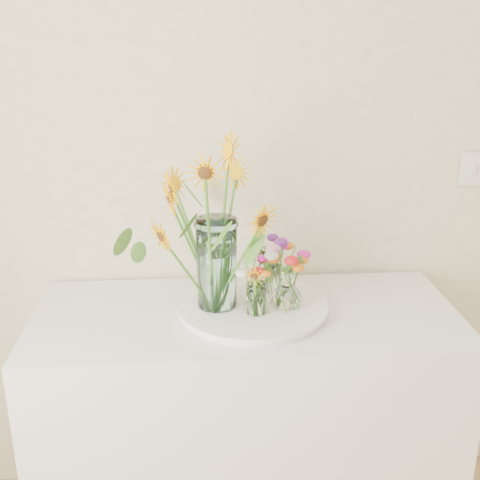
{
  "coord_description": "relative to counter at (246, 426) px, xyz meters",
  "views": [
    {
      "loc": [
        -0.6,
        0.15,
        1.79
      ],
      "look_at": [
        -0.47,
        1.9,
        1.16
      ],
      "focal_mm": 45.0,
      "sensor_mm": 36.0,
      "label": 1
    }
  ],
  "objects": [
    {
      "name": "counter",
      "position": [
        0.0,
        0.0,
        0.0
      ],
      "size": [
        1.4,
        0.6,
        0.9
      ],
      "primitive_type": "cube",
      "color": "white",
      "rests_on": "ground_plane"
    },
    {
      "name": "mason_jar",
      "position": [
        -0.09,
        -0.0,
        0.63
      ],
      "size": [
        0.14,
        0.14,
        0.3
      ],
      "primitive_type": "cylinder",
      "rotation": [
        0.0,
        0.0,
        0.11
      ],
      "color": "#B6EBED",
      "rests_on": "tray"
    },
    {
      "name": "wildflower_posy_b",
      "position": [
        0.13,
        -0.03,
        0.59
      ],
      "size": [
        0.22,
        0.22,
        0.22
      ],
      "primitive_type": null,
      "color": "#CF6212",
      "rests_on": "tray"
    },
    {
      "name": "small_vase_a",
      "position": [
        0.03,
        -0.07,
        0.53
      ],
      "size": [
        0.08,
        0.08,
        0.11
      ],
      "primitive_type": "cylinder",
      "rotation": [
        0.0,
        0.0,
        0.32
      ],
      "color": "white",
      "rests_on": "tray"
    },
    {
      "name": "wildflower_posy_a",
      "position": [
        0.03,
        -0.07,
        0.57
      ],
      "size": [
        0.18,
        0.18,
        0.2
      ],
      "primitive_type": null,
      "color": "#CF6212",
      "rests_on": "tray"
    },
    {
      "name": "tray",
      "position": [
        0.02,
        0.0,
        0.46
      ],
      "size": [
        0.47,
        0.47,
        0.02
      ],
      "primitive_type": "cylinder",
      "color": "white",
      "rests_on": "counter"
    },
    {
      "name": "small_vase_b",
      "position": [
        0.13,
        -0.03,
        0.54
      ],
      "size": [
        0.12,
        0.12,
        0.13
      ],
      "primitive_type": null,
      "rotation": [
        0.0,
        0.0,
        -0.33
      ],
      "color": "white",
      "rests_on": "tray"
    },
    {
      "name": "sunflower_bouquet",
      "position": [
        -0.09,
        -0.0,
        0.75
      ],
      "size": [
        0.79,
        0.79,
        0.55
      ],
      "primitive_type": null,
      "rotation": [
        0.0,
        0.0,
        0.11
      ],
      "color": "#F9AC05",
      "rests_on": "tray"
    },
    {
      "name": "small_vase_c",
      "position": [
        0.1,
        0.11,
        0.52
      ],
      "size": [
        0.08,
        0.08,
        0.1
      ],
      "primitive_type": "cylinder",
      "rotation": [
        0.0,
        0.0,
        0.43
      ],
      "color": "white",
      "rests_on": "tray"
    },
    {
      "name": "wildflower_posy_c",
      "position": [
        0.1,
        0.11,
        0.57
      ],
      "size": [
        0.19,
        0.19,
        0.19
      ],
      "primitive_type": null,
      "color": "#CF6212",
      "rests_on": "tray"
    }
  ]
}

